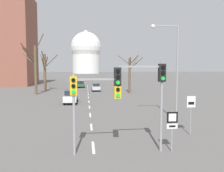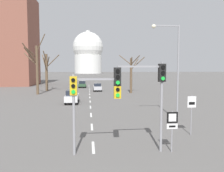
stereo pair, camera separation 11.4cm
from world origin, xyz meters
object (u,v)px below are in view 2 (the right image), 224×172
Objects in this scene: traffic_signal_centre_tall at (90,94)px; sedan_mid_centre at (82,84)px; sedan_near_left at (97,87)px; speed_limit_sign at (192,108)px; street_lamp_right at (173,62)px; route_sign_post at (172,124)px; traffic_signal_near_right at (146,84)px; sedan_near_right at (72,96)px.

sedan_mid_centre is (-1.51, 43.47, -2.34)m from traffic_signal_centre_tall.
sedan_near_left is (1.83, 33.84, -2.34)m from traffic_signal_centre_tall.
traffic_signal_centre_tall reaches higher than sedan_mid_centre.
speed_limit_sign is 41.66m from sedan_mid_centre.
traffic_signal_centre_tall is at bearing -136.15° from street_lamp_right.
route_sign_post is (4.38, -0.18, -1.67)m from traffic_signal_centre_tall.
speed_limit_sign is at bearing 34.59° from traffic_signal_near_right.
traffic_signal_centre_tall is 0.95× the size of sedan_mid_centre.
sedan_near_left is 10.19m from sedan_mid_centre.
traffic_signal_centre_tall is 0.51× the size of street_lamp_right.
route_sign_post is 44.05m from sedan_mid_centre.
traffic_signal_near_right reaches higher than sedan_near_left.
route_sign_post reaches higher than sedan_near_left.
traffic_signal_centre_tall is at bearing 179.87° from traffic_signal_near_right.
traffic_signal_near_right is at bearing -84.11° from sedan_mid_centre.
speed_limit_sign is 0.33× the size of street_lamp_right.
sedan_mid_centre is (0.73, 25.41, -0.04)m from sedan_near_right.
traffic_signal_centre_tall is 7.50m from speed_limit_sign.
sedan_near_left is (-2.55, 34.02, -0.68)m from route_sign_post.
traffic_signal_near_right is 8.25m from street_lamp_right.
traffic_signal_centre_tall is 33.97m from sedan_near_left.
sedan_near_right is at bearing -91.65° from sedan_mid_centre.
sedan_mid_centre is (-8.73, 36.54, -4.27)m from street_lamp_right.
sedan_near_left is at bearing 91.94° from traffic_signal_near_right.
route_sign_post is 3.80m from speed_limit_sign.
sedan_near_right is (-2.24, 18.06, -2.31)m from traffic_signal_centre_tall.
traffic_signal_near_right is 3.02m from traffic_signal_centre_tall.
sedan_near_right reaches higher than sedan_mid_centre.
street_lamp_right is at bearing 43.85° from traffic_signal_centre_tall.
street_lamp_right is 15.20m from sedan_near_right.
traffic_signal_centre_tall is 1.87× the size of route_sign_post.
route_sign_post is at bearing -6.94° from traffic_signal_near_right.
traffic_signal_near_right is 2.16× the size of route_sign_post.
traffic_signal_centre_tall is at bearing 177.68° from route_sign_post.
sedan_near_left is (-1.15, 33.85, -2.86)m from traffic_signal_near_right.
traffic_signal_near_right reaches higher than sedan_mid_centre.
sedan_mid_centre is at bearing 95.89° from traffic_signal_near_right.
sedan_mid_centre is (-8.38, 40.79, -0.99)m from speed_limit_sign.
sedan_near_left is 0.90× the size of sedan_mid_centre.
traffic_signal_near_right is at bearing -0.13° from traffic_signal_centre_tall.
route_sign_post is 0.27× the size of street_lamp_right.
sedan_near_right is (-6.62, 18.24, -0.64)m from route_sign_post.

